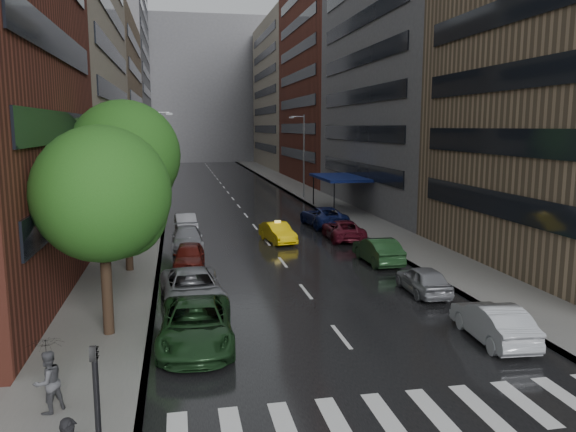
% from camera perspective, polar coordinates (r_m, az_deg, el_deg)
% --- Properties ---
extents(ground, '(220.00, 220.00, 0.00)m').
position_cam_1_polar(ground, '(18.29, 9.14, -16.48)').
color(ground, gray).
rests_on(ground, ground).
extents(road, '(14.00, 140.00, 0.01)m').
position_cam_1_polar(road, '(66.17, -5.97, 2.20)').
color(road, black).
rests_on(road, ground).
extents(sidewalk_left, '(4.00, 140.00, 0.15)m').
position_cam_1_polar(sidewalk_left, '(65.97, -13.78, 2.02)').
color(sidewalk_left, gray).
rests_on(sidewalk_left, ground).
extents(sidewalk_right, '(4.00, 140.00, 0.15)m').
position_cam_1_polar(sidewalk_right, '(67.56, 1.66, 2.44)').
color(sidewalk_right, gray).
rests_on(sidewalk_right, ground).
extents(crosswalk, '(13.15, 2.80, 0.01)m').
position_cam_1_polar(crosswalk, '(16.70, 12.33, -19.15)').
color(crosswalk, silver).
rests_on(crosswalk, ground).
extents(buildings_left, '(8.00, 108.00, 38.00)m').
position_cam_1_polar(buildings_left, '(75.23, -18.68, 14.80)').
color(buildings_left, maroon).
rests_on(buildings_left, ground).
extents(buildings_right, '(8.05, 109.10, 36.00)m').
position_cam_1_polar(buildings_right, '(75.44, 5.14, 14.48)').
color(buildings_right, '#937A5B').
rests_on(buildings_right, ground).
extents(building_far, '(40.00, 14.00, 32.00)m').
position_cam_1_polar(building_far, '(133.82, -8.81, 12.44)').
color(building_far, slate).
rests_on(building_far, ground).
extents(tree_near, '(4.98, 4.98, 7.93)m').
position_cam_1_polar(tree_near, '(21.42, -18.37, 2.10)').
color(tree_near, '#382619').
rests_on(tree_near, ground).
extents(tree_mid, '(5.81, 5.81, 9.27)m').
position_cam_1_polar(tree_mid, '(30.94, -16.26, 5.90)').
color(tree_mid, '#382619').
rests_on(tree_mid, ground).
extents(tree_far, '(5.43, 5.43, 8.65)m').
position_cam_1_polar(tree_far, '(48.84, -14.42, 6.51)').
color(tree_far, '#382619').
rests_on(tree_far, ground).
extents(taxi, '(2.15, 4.32, 1.36)m').
position_cam_1_polar(taxi, '(38.49, -1.06, -1.68)').
color(taxi, yellow).
rests_on(taxi, ground).
extents(parked_cars_left, '(3.00, 27.60, 1.58)m').
position_cam_1_polar(parked_cars_left, '(28.67, -9.88, -5.41)').
color(parked_cars_left, '#1A391C').
rests_on(parked_cars_left, ground).
extents(parked_cars_right, '(3.09, 29.88, 1.58)m').
position_cam_1_polar(parked_cars_right, '(36.19, 7.26, -2.35)').
color(parked_cars_right, '#AEB2B8').
rests_on(parked_cars_right, ground).
extents(ped_black_umbrella, '(1.06, 1.06, 2.09)m').
position_cam_1_polar(ped_black_umbrella, '(16.98, -23.27, -14.12)').
color(ped_black_umbrella, '#49494E').
rests_on(ped_black_umbrella, sidewalk_left).
extents(traffic_light, '(0.18, 0.15, 3.45)m').
position_cam_1_polar(traffic_light, '(12.46, -18.79, -18.28)').
color(traffic_light, black).
rests_on(traffic_light, sidewalk_left).
extents(street_lamp_left, '(1.74, 0.22, 9.00)m').
position_cam_1_polar(street_lamp_left, '(45.57, -13.48, 5.08)').
color(street_lamp_left, gray).
rests_on(street_lamp_left, sidewalk_left).
extents(street_lamp_right, '(1.74, 0.22, 9.00)m').
position_cam_1_polar(street_lamp_right, '(62.02, 1.55, 6.31)').
color(street_lamp_right, gray).
rests_on(street_lamp_right, sidewalk_right).
extents(awning, '(4.00, 8.00, 3.12)m').
position_cam_1_polar(awning, '(52.79, 5.27, 3.89)').
color(awning, navy).
rests_on(awning, sidewalk_right).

